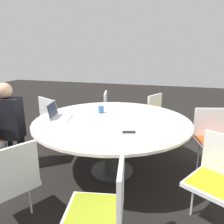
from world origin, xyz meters
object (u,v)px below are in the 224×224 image
at_px(chair_7, 54,117).
at_px(cell_phone, 129,132).
at_px(chair_6, 112,110).
at_px(chair_3, 218,175).
at_px(chair_1, 10,179).
at_px(chair_5, 160,115).
at_px(coffee_cup, 101,110).
at_px(chair_2, 103,206).
at_px(laptop, 58,115).
at_px(chair_4, 212,136).
at_px(person_0, 9,120).

height_order(chair_7, cell_phone, chair_7).
height_order(chair_6, chair_7, same).
height_order(chair_3, chair_7, same).
bearing_deg(cell_phone, chair_1, -47.78).
height_order(chair_5, coffee_cup, chair_5).
height_order(chair_2, chair_6, same).
bearing_deg(laptop, chair_5, -54.13).
relative_size(chair_2, chair_4, 1.00).
height_order(chair_2, cell_phone, chair_2).
bearing_deg(chair_1, chair_4, -20.20).
bearing_deg(chair_3, cell_phone, 16.20).
distance_m(chair_2, coffee_cup, 1.66).
distance_m(chair_2, person_0, 1.96).
xyz_separation_m(chair_6, person_0, (1.55, -0.99, 0.20)).
bearing_deg(chair_2, cell_phone, -10.17).
bearing_deg(chair_3, chair_5, -40.26).
relative_size(chair_6, cell_phone, 5.50).
distance_m(chair_2, chair_4, 1.94).
distance_m(chair_3, person_0, 2.56).
bearing_deg(person_0, chair_5, 26.09).
height_order(chair_7, person_0, person_0).
xyz_separation_m(chair_5, cell_phone, (1.60, -0.23, 0.24)).
distance_m(chair_3, cell_phone, 0.93).
bearing_deg(cell_phone, coffee_cup, -139.96).
distance_m(chair_4, laptop, 2.05).
relative_size(chair_3, chair_5, 1.00).
height_order(chair_5, chair_7, same).
height_order(laptop, cell_phone, laptop).
xyz_separation_m(coffee_cup, cell_phone, (0.64, 0.54, -0.05)).
bearing_deg(chair_5, coffee_cup, -12.03).
relative_size(chair_3, chair_4, 1.00).
xyz_separation_m(chair_3, chair_6, (-1.88, -1.55, 0.00)).
xyz_separation_m(chair_2, cell_phone, (-0.90, -0.01, 0.24)).
xyz_separation_m(chair_3, laptop, (-0.46, -1.87, 0.29)).
height_order(chair_3, coffee_cup, chair_3).
distance_m(chair_5, laptop, 1.86).
xyz_separation_m(chair_1, laptop, (-1.04, -0.11, 0.29)).
xyz_separation_m(chair_3, chair_4, (-1.01, 0.08, 0.00)).
height_order(chair_2, chair_5, same).
bearing_deg(chair_7, coffee_cup, 10.12).
xyz_separation_m(chair_1, chair_2, (0.10, 0.89, 0.00)).
relative_size(coffee_cup, cell_phone, 0.65).
xyz_separation_m(chair_2, chair_4, (-1.69, 0.95, 0.00)).
relative_size(chair_1, chair_5, 1.00).
bearing_deg(coffee_cup, cell_phone, 40.04).
relative_size(chair_6, laptop, 2.20).
bearing_deg(chair_5, chair_3, 46.11).
height_order(laptop, coffee_cup, laptop).
relative_size(chair_4, chair_7, 1.00).
bearing_deg(person_0, laptop, -1.25).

